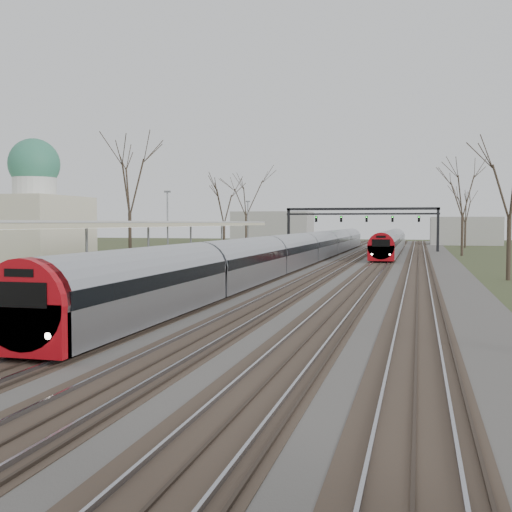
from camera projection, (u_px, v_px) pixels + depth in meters
The scene contains 9 objects.
track_bed at pixel (333, 265), 59.88m from camera, with size 24.00×160.00×0.22m.
platform at pixel (169, 272), 45.22m from camera, with size 3.50×69.00×1.00m, color #9E9B93.
canopy at pixel (142, 224), 40.67m from camera, with size 4.10×50.00×3.11m.
dome_building at pixel (15, 226), 48.65m from camera, with size 10.00×8.00×10.30m.
signal_gantry at pixel (362, 216), 88.64m from camera, with size 21.00×0.59×6.08m.
tree_west_far at pixel (129, 177), 56.94m from camera, with size 5.50×5.50×11.33m.
tree_east_far at pixel (510, 174), 43.54m from camera, with size 5.00×5.00×10.30m.
train_near at pixel (305, 249), 60.94m from camera, with size 2.62×90.21×3.05m.
train_far at pixel (391, 242), 83.22m from camera, with size 2.62×45.21×3.05m.
Camera 1 is at (8.04, -4.68, 4.02)m, focal length 45.00 mm.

